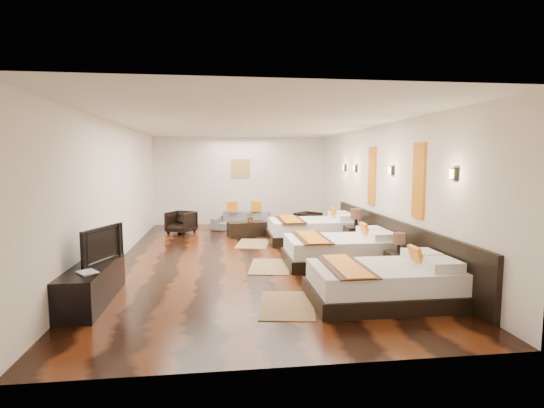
{
  "coord_description": "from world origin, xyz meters",
  "views": [
    {
      "loc": [
        -0.65,
        -8.59,
        2.04
      ],
      "look_at": [
        0.46,
        0.28,
        1.1
      ],
      "focal_mm": 27.18,
      "sensor_mm": 36.0,
      "label": 1
    }
  ],
  "objects": [
    {
      "name": "bed_near",
      "position": [
        1.7,
        -3.02,
        0.28
      ],
      "size": [
        2.12,
        1.33,
        0.81
      ],
      "color": "black",
      "rests_on": "floor"
    },
    {
      "name": "bed_mid",
      "position": [
        1.7,
        -0.84,
        0.28
      ],
      "size": [
        2.16,
        1.36,
        0.82
      ],
      "color": "black",
      "rests_on": "floor"
    },
    {
      "name": "book",
      "position": [
        -2.5,
        -3.06,
        0.56
      ],
      "size": [
        0.34,
        0.36,
        0.03
      ],
      "primitive_type": "imported",
      "rotation": [
        0.0,
        0.0,
        0.67
      ],
      "color": "black",
      "rests_on": "tv_console"
    },
    {
      "name": "sconce_mid",
      "position": [
        2.7,
        -0.8,
        1.85
      ],
      "size": [
        0.07,
        0.12,
        0.18
      ],
      "color": "black",
      "rests_on": "right_wall"
    },
    {
      "name": "left_wall",
      "position": [
        -2.75,
        0.0,
        1.4
      ],
      "size": [
        0.01,
        9.5,
        2.8
      ],
      "primitive_type": "cube",
      "color": "silver",
      "rests_on": "floor"
    },
    {
      "name": "back_wall",
      "position": [
        0.0,
        4.75,
        1.4
      ],
      "size": [
        5.5,
        0.01,
        2.8
      ],
      "primitive_type": "cube",
      "color": "silver",
      "rests_on": "floor"
    },
    {
      "name": "sconce_lounge",
      "position": [
        2.7,
        2.3,
        1.85
      ],
      "size": [
        0.07,
        0.12,
        0.18
      ],
      "color": "black",
      "rests_on": "right_wall"
    },
    {
      "name": "sconce_far",
      "position": [
        2.7,
        1.4,
        1.85
      ],
      "size": [
        0.07,
        0.12,
        0.18
      ],
      "color": "black",
      "rests_on": "right_wall"
    },
    {
      "name": "jute_mat_mid",
      "position": [
        0.28,
        -0.86,
        0.01
      ],
      "size": [
        0.94,
        1.31,
        0.01
      ],
      "primitive_type": "cube",
      "rotation": [
        0.0,
        0.0,
        -0.17
      ],
      "color": "olive",
      "rests_on": "floor"
    },
    {
      "name": "tv_console",
      "position": [
        -2.5,
        -2.54,
        0.28
      ],
      "size": [
        0.5,
        1.8,
        0.55
      ],
      "primitive_type": "cube",
      "color": "black",
      "rests_on": "floor"
    },
    {
      "name": "figurine",
      "position": [
        -2.5,
        -1.79,
        0.73
      ],
      "size": [
        0.37,
        0.37,
        0.36
      ],
      "primitive_type": "imported",
      "rotation": [
        0.0,
        0.0,
        -0.08
      ],
      "color": "brown",
      "rests_on": "tv_console"
    },
    {
      "name": "orange_panel_b",
      "position": [
        2.73,
        0.3,
        1.7
      ],
      "size": [
        0.04,
        0.4,
        1.3
      ],
      "primitive_type": "cube",
      "color": "#D86014",
      "rests_on": "right_wall"
    },
    {
      "name": "ceiling",
      "position": [
        0.0,
        0.0,
        2.8
      ],
      "size": [
        5.5,
        9.5,
        0.01
      ],
      "primitive_type": "cube",
      "color": "white",
      "rests_on": "floor"
    },
    {
      "name": "bed_far",
      "position": [
        1.7,
        1.51,
        0.3
      ],
      "size": [
        2.26,
        1.42,
        0.86
      ],
      "color": "black",
      "rests_on": "floor"
    },
    {
      "name": "nightstand_a",
      "position": [
        2.44,
        -1.82,
        0.27
      ],
      "size": [
        0.4,
        0.4,
        0.78
      ],
      "color": "black",
      "rests_on": "floor"
    },
    {
      "name": "tv",
      "position": [
        -2.45,
        -2.4,
        0.82
      ],
      "size": [
        0.44,
        0.92,
        0.54
      ],
      "primitive_type": "imported",
      "rotation": [
        0.0,
        0.0,
        1.22
      ],
      "color": "black",
      "rests_on": "tv_console"
    },
    {
      "name": "armchair_right",
      "position": [
        1.85,
        2.92,
        0.29
      ],
      "size": [
        0.88,
        0.88,
        0.57
      ],
      "primitive_type": "imported",
      "rotation": [
        0.0,
        0.0,
        0.73
      ],
      "color": "black",
      "rests_on": "floor"
    },
    {
      "name": "jute_mat_far",
      "position": [
        0.13,
        1.39,
        0.01
      ],
      "size": [
        0.98,
        1.33,
        0.01
      ],
      "primitive_type": "cube",
      "rotation": [
        0.0,
        0.0,
        -0.21
      ],
      "color": "olive",
      "rests_on": "floor"
    },
    {
      "name": "jute_mat_near",
      "position": [
        0.26,
        -3.01,
        0.01
      ],
      "size": [
        0.93,
        1.3,
        0.01
      ],
      "primitive_type": "cube",
      "rotation": [
        0.0,
        0.0,
        -0.16
      ],
      "color": "olive",
      "rests_on": "floor"
    },
    {
      "name": "gold_artwork",
      "position": [
        0.0,
        4.73,
        1.8
      ],
      "size": [
        0.6,
        0.04,
        0.6
      ],
      "primitive_type": "cube",
      "color": "#AD873F",
      "rests_on": "back_wall"
    },
    {
      "name": "floor",
      "position": [
        0.0,
        0.0,
        0.0
      ],
      "size": [
        5.5,
        9.5,
        0.01
      ],
      "primitive_type": "cube",
      "color": "black",
      "rests_on": "ground"
    },
    {
      "name": "coffee_table",
      "position": [
        0.04,
        2.41,
        0.2
      ],
      "size": [
        1.08,
        0.68,
        0.4
      ],
      "primitive_type": "cube",
      "rotation": [
        0.0,
        0.0,
        0.2
      ],
      "color": "black",
      "rests_on": "floor"
    },
    {
      "name": "nightstand_b",
      "position": [
        2.44,
        0.48,
        0.33
      ],
      "size": [
        0.48,
        0.48,
        0.94
      ],
      "color": "black",
      "rests_on": "floor"
    },
    {
      "name": "headboard_panel",
      "position": [
        2.71,
        -0.8,
        0.45
      ],
      "size": [
        0.08,
        6.6,
        0.9
      ],
      "primitive_type": "cube",
      "color": "black",
      "rests_on": "floor"
    },
    {
      "name": "sofa",
      "position": [
        0.04,
        3.46,
        0.27
      ],
      "size": [
        2.0,
        1.25,
        0.55
      ],
      "primitive_type": "imported",
      "rotation": [
        0.0,
        0.0,
        -0.3
      ],
      "color": "slate",
      "rests_on": "floor"
    },
    {
      "name": "right_wall",
      "position": [
        2.75,
        0.0,
        1.4
      ],
      "size": [
        0.01,
        9.5,
        2.8
      ],
      "primitive_type": "cube",
      "color": "silver",
      "rests_on": "floor"
    },
    {
      "name": "sconce_near",
      "position": [
        2.7,
        -3.0,
        1.85
      ],
      "size": [
        0.07,
        0.12,
        0.18
      ],
      "color": "black",
      "rests_on": "right_wall"
    },
    {
      "name": "table_plant",
      "position": [
        0.14,
        2.38,
        0.54
      ],
      "size": [
        0.28,
        0.25,
        0.28
      ],
      "primitive_type": "imported",
      "rotation": [
        0.0,
        0.0,
        -0.11
      ],
      "color": "#245E1F",
      "rests_on": "coffee_table"
    },
    {
      "name": "orange_panel_a",
      "position": [
        2.73,
        -1.9,
        1.7
      ],
      "size": [
        0.04,
        0.4,
        1.3
      ],
      "primitive_type": "cube",
      "color": "#D86014",
      "rests_on": "right_wall"
    },
    {
      "name": "armchair_left",
      "position": [
        -1.76,
        3.11,
        0.31
      ],
      "size": [
        0.92,
        0.93,
        0.63
      ],
      "primitive_type": "imported",
      "rotation": [
        0.0,
        0.0,
        -0.52
      ],
      "color": "black",
      "rests_on": "floor"
    }
  ]
}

